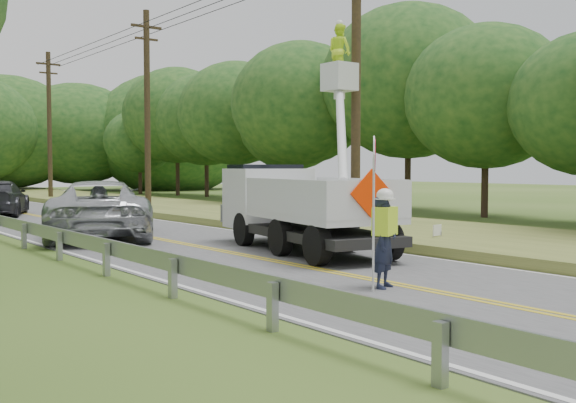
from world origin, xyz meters
TOP-DOWN VIEW (x-y plane):
  - ground at (0.00, 0.00)m, footprint 140.00×140.00m
  - road at (0.00, 14.00)m, footprint 7.20×96.00m
  - guardrail at (-4.02, 14.91)m, footprint 0.18×48.00m
  - utility_poles at (5.00, 17.02)m, footprint 1.60×43.30m
  - tall_grass_verge at (7.10, 14.00)m, footprint 7.00×96.00m
  - treeline_right at (15.78, 24.06)m, footprint 11.80×52.27m
  - flagger at (-0.50, 2.34)m, footprint 1.07×0.72m
  - bucket_truck at (2.16, 8.57)m, footprint 4.71×7.13m
  - suv_silver at (-1.33, 14.38)m, footprint 5.37×7.35m
  - yard_sign at (5.47, 6.06)m, footprint 0.45×0.12m

SIDE VIEW (x-z plane):
  - ground at x=0.00m, z-range 0.00..0.00m
  - road at x=0.00m, z-range 0.00..0.02m
  - tall_grass_verge at x=7.10m, z-range 0.00..0.30m
  - yard_sign at x=5.47m, z-range 0.14..0.79m
  - guardrail at x=-4.02m, z-range 0.17..0.94m
  - suv_silver at x=-1.33m, z-range 0.02..1.88m
  - flagger at x=-0.50m, z-range -0.39..2.48m
  - bucket_truck at x=2.16m, z-range -1.81..4.88m
  - utility_poles at x=5.00m, z-range 0.27..10.27m
  - treeline_right at x=15.78m, z-range 0.59..11.44m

